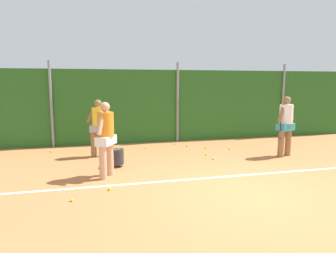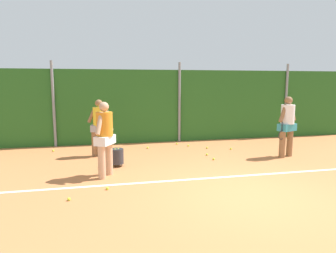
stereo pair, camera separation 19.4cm
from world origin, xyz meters
name	(u,v)px [view 2 (the right image)]	position (x,y,z in m)	size (l,w,h in m)	color
ground_plane	(218,171)	(0.00, 1.80, 0.00)	(24.89, 24.89, 0.00)	#C67542
hedge_fence_backdrop	(178,106)	(0.00, 6.13, 1.41)	(16.18, 0.25, 2.81)	#286023
fence_post_left	(54,104)	(-4.67, 5.95, 1.55)	(0.10, 0.10, 3.10)	gray
fence_post_center	(179,103)	(0.00, 5.95, 1.55)	(0.10, 0.10, 3.10)	gray
fence_post_right	(286,101)	(4.67, 5.95, 1.55)	(0.10, 0.10, 3.10)	gray
court_baseline_paint	(226,177)	(0.00, 1.27, 0.00)	(11.83, 0.10, 0.01)	white
player_foreground_near	(105,135)	(-2.91, 1.95, 1.05)	(0.55, 0.69, 1.86)	tan
player_midcourt	(287,123)	(2.66, 2.81, 1.06)	(0.80, 0.50, 1.90)	#8C603D
player_backcourt_far	(99,125)	(-3.06, 4.16, 1.01)	(0.75, 0.39, 1.80)	#8C603D
ball_hopper	(117,156)	(-2.59, 2.82, 0.29)	(0.36, 0.36, 0.51)	#2D2D33
tennis_ball_0	(231,149)	(1.40, 4.12, 0.03)	(0.07, 0.07, 0.07)	#CCDB33
tennis_ball_1	(177,144)	(-0.24, 5.38, 0.03)	(0.07, 0.07, 0.07)	#CCDB33
tennis_ball_2	(214,159)	(0.30, 2.90, 0.03)	(0.07, 0.07, 0.07)	#CCDB33
tennis_ball_3	(107,188)	(-2.89, 0.98, 0.03)	(0.07, 0.07, 0.07)	#CCDB33
tennis_ball_4	(207,148)	(0.63, 4.45, 0.03)	(0.07, 0.07, 0.07)	#CCDB33
tennis_ball_5	(148,148)	(-1.43, 4.90, 0.03)	(0.07, 0.07, 0.07)	#CCDB33
tennis_ball_6	(69,199)	(-3.64, 0.52, 0.03)	(0.07, 0.07, 0.07)	#CCDB33
tennis_ball_7	(207,154)	(0.29, 3.49, 0.03)	(0.07, 0.07, 0.07)	#CCDB33
tennis_ball_8	(53,151)	(-4.63, 5.11, 0.03)	(0.07, 0.07, 0.07)	#CCDB33
tennis_ball_9	(188,146)	(0.09, 4.95, 0.03)	(0.07, 0.07, 0.07)	#CCDB33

